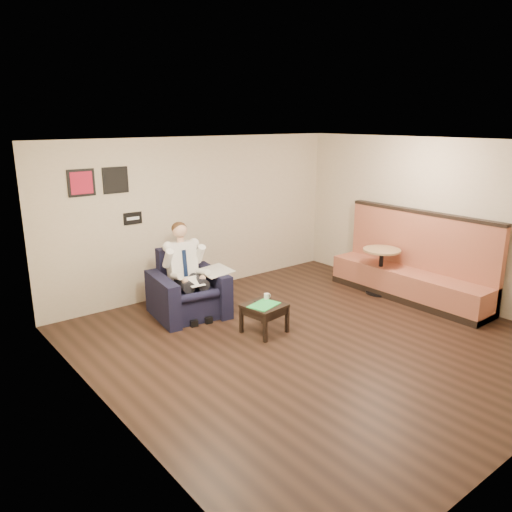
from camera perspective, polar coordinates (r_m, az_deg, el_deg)
ground at (r=7.35m, az=6.56°, el=-9.59°), size 6.00×6.00×0.00m
wall_back at (r=9.18m, az=-6.53°, el=4.68°), size 6.00×0.02×2.80m
wall_left at (r=5.27m, az=-16.80°, el=-4.06°), size 0.02×6.00×2.80m
wall_right at (r=9.22m, az=20.19°, el=3.87°), size 0.02×6.00×2.80m
ceiling at (r=6.68m, az=7.31°, el=12.75°), size 6.00×6.00×0.02m
seating_sign at (r=8.55m, az=-13.90°, el=4.20°), size 0.32×0.02×0.20m
art_print_left at (r=8.15m, az=-19.34°, el=7.90°), size 0.42×0.03×0.42m
art_print_right at (r=8.35m, az=-15.76°, el=8.34°), size 0.42×0.03×0.42m
armchair at (r=8.11m, az=-7.78°, el=-3.22°), size 1.22×1.22×1.05m
seated_man at (r=7.93m, az=-7.44°, el=-2.18°), size 0.82×1.11×1.43m
lap_papers at (r=7.85m, az=-7.10°, el=-2.91°), size 0.26×0.36×0.01m
newspaper at (r=8.12m, az=-4.67°, el=-1.70°), size 0.50×0.61×0.01m
side_table at (r=7.49m, az=0.95°, el=-7.15°), size 0.61×0.61×0.45m
green_folder at (r=7.37m, az=0.92°, el=-5.61°), size 0.52×0.43×0.01m
coffee_mug at (r=7.59m, az=1.21°, el=-4.66°), size 0.09×0.09×0.09m
smartphone at (r=7.54m, az=0.33°, el=-5.13°), size 0.14×0.07×0.01m
banquette at (r=9.14m, az=17.26°, el=-0.09°), size 0.71×2.97×1.52m
cafe_table at (r=9.35m, az=14.04°, el=-1.71°), size 0.75×0.75×0.84m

